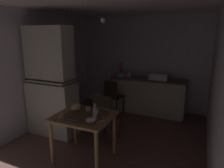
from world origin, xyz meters
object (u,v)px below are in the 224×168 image
object	(u,v)px
serving_bowl_wide	(90,120)
mug_tall	(96,112)
mixing_bowl_counter	(120,75)
dining_table	(84,122)
chair_far_side	(105,117)
hutch_cabinet	(51,86)
chair_by_counter	(113,96)
sink_basin	(159,76)
hand_pump	(121,70)
glass_bottle	(95,112)

from	to	relation	value
serving_bowl_wide	mug_tall	bearing A→B (deg)	102.67
mixing_bowl_counter	dining_table	distance (m)	2.46
mixing_bowl_counter	chair_far_side	world-z (taller)	mixing_bowl_counter
hutch_cabinet	mug_tall	size ratio (longest dim) A/B	26.93
dining_table	mug_tall	size ratio (longest dim) A/B	11.44
chair_by_counter	sink_basin	bearing A→B (deg)	27.90
hand_pump	dining_table	distance (m)	2.58
hand_pump	glass_bottle	size ratio (longest dim) A/B	1.67
hand_pump	mixing_bowl_counter	bearing A→B (deg)	-74.35
chair_far_side	glass_bottle	bearing A→B (deg)	-77.93
serving_bowl_wide	mug_tall	world-z (taller)	mug_tall
hutch_cabinet	glass_bottle	world-z (taller)	hutch_cabinet
hutch_cabinet	chair_far_side	size ratio (longest dim) A/B	2.24
dining_table	serving_bowl_wide	distance (m)	0.29
hutch_cabinet	sink_basin	distance (m)	2.61
sink_basin	mug_tall	xyz separation A→B (m)	(-0.54, -2.31, -0.19)
sink_basin	chair_by_counter	bearing A→B (deg)	-152.10
dining_table	sink_basin	bearing A→B (deg)	74.65
hutch_cabinet	hand_pump	bearing A→B (deg)	70.45
chair_by_counter	serving_bowl_wide	bearing A→B (deg)	-75.40
hutch_cabinet	dining_table	world-z (taller)	hutch_cabinet
dining_table	mug_tall	world-z (taller)	mug_tall
serving_bowl_wide	sink_basin	bearing A→B (deg)	79.84
sink_basin	dining_table	xyz separation A→B (m)	(-0.68, -2.47, -0.33)
mug_tall	hutch_cabinet	bearing A→B (deg)	163.07
sink_basin	dining_table	world-z (taller)	sink_basin
mixing_bowl_counter	serving_bowl_wide	xyz separation A→B (m)	(0.55, -2.57, -0.17)
dining_table	chair_far_side	bearing A→B (deg)	82.82
sink_basin	glass_bottle	size ratio (longest dim) A/B	1.89
sink_basin	glass_bottle	distance (m)	2.53
dining_table	serving_bowl_wide	xyz separation A→B (m)	(0.21, -0.15, 0.13)
hutch_cabinet	dining_table	size ratio (longest dim) A/B	2.35
mixing_bowl_counter	chair_far_side	xyz separation A→B (m)	(0.42, -1.80, -0.44)
hand_pump	chair_by_counter	xyz separation A→B (m)	(0.03, -0.58, -0.58)
hutch_cabinet	mug_tall	bearing A→B (deg)	-16.93
hutch_cabinet	chair_far_side	bearing A→B (deg)	4.54
chair_far_side	serving_bowl_wide	world-z (taller)	chair_far_side
mug_tall	glass_bottle	world-z (taller)	glass_bottle
sink_basin	serving_bowl_wide	size ratio (longest dim) A/B	3.46
hutch_cabinet	chair_far_side	world-z (taller)	hutch_cabinet
mug_tall	glass_bottle	distance (m)	0.20
serving_bowl_wide	dining_table	bearing A→B (deg)	144.87
sink_basin	mixing_bowl_counter	distance (m)	1.02
chair_far_side	hutch_cabinet	bearing A→B (deg)	-175.46
serving_bowl_wide	hand_pump	bearing A→B (deg)	102.15
hutch_cabinet	mixing_bowl_counter	distance (m)	2.03
dining_table	serving_bowl_wide	world-z (taller)	serving_bowl_wide
mug_tall	serving_bowl_wide	bearing A→B (deg)	-77.33
serving_bowl_wide	mug_tall	size ratio (longest dim) A/B	1.58
hand_pump	sink_basin	bearing A→B (deg)	-2.48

